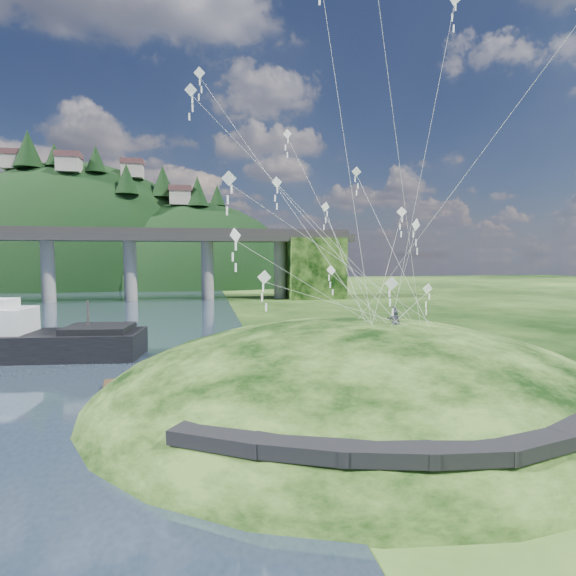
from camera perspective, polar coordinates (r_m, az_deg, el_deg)
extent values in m
plane|color=black|center=(27.59, -6.05, -15.71)|extent=(320.00, 320.00, 0.00)
ellipsoid|color=black|center=(31.58, 8.87, -16.01)|extent=(36.00, 32.00, 13.00)
cube|color=black|center=(19.33, -8.66, -18.23)|extent=(4.32, 3.62, 0.71)
cube|color=black|center=(18.14, 1.65, -19.52)|extent=(4.10, 2.97, 0.61)
cube|color=black|center=(18.12, 12.27, -19.67)|extent=(3.85, 2.37, 0.62)
cube|color=black|center=(19.09, 21.62, -18.75)|extent=(3.62, 1.83, 0.66)
cube|color=black|center=(20.90, 28.58, -16.88)|extent=(3.82, 2.27, 0.68)
cylinder|color=gray|center=(100.45, -28.18, 2.07)|extent=(2.60, 2.60, 13.00)
cylinder|color=gray|center=(96.98, -19.40, 2.27)|extent=(2.60, 2.60, 13.00)
cylinder|color=gray|center=(95.91, -10.20, 2.42)|extent=(2.60, 2.60, 13.00)
cylinder|color=gray|center=(97.33, -1.03, 2.51)|extent=(2.60, 2.60, 13.00)
cube|color=black|center=(98.89, 3.26, 2.53)|extent=(12.00, 11.00, 13.00)
ellipsoid|color=black|center=(157.27, -24.75, -1.79)|extent=(96.00, 68.00, 88.00)
ellipsoid|color=black|center=(145.19, -11.92, -3.55)|extent=(76.00, 56.00, 72.00)
cone|color=black|center=(151.36, -30.13, 15.03)|extent=(8.01, 8.01, 10.54)
cone|color=black|center=(148.50, -27.54, 14.81)|extent=(4.97, 4.97, 6.54)
cone|color=black|center=(143.60, -23.23, 14.83)|extent=(5.83, 5.83, 7.67)
cone|color=black|center=(136.15, -19.83, 12.92)|extent=(6.47, 6.47, 8.51)
cone|color=black|center=(141.98, -15.61, 12.91)|extent=(7.13, 7.13, 9.38)
cone|color=black|center=(136.16, -11.43, 11.93)|extent=(6.56, 6.56, 8.63)
cone|color=black|center=(141.76, -8.97, 11.58)|extent=(4.88, 4.88, 6.42)
cube|color=beige|center=(155.57, -31.49, 13.45)|extent=(6.00, 5.00, 4.00)
cube|color=brown|center=(156.05, -31.53, 14.42)|extent=(6.40, 5.40, 1.60)
cube|color=beige|center=(142.71, -26.04, 13.84)|extent=(6.00, 5.00, 4.00)
cube|color=brown|center=(143.20, -26.08, 14.90)|extent=(6.40, 5.40, 1.60)
cube|color=beige|center=(145.38, -19.12, 13.80)|extent=(6.00, 5.00, 4.00)
cube|color=brown|center=(145.86, -19.15, 14.85)|extent=(6.40, 5.40, 1.60)
cube|color=beige|center=(136.98, -13.49, 11.01)|extent=(6.00, 5.00, 4.00)
cube|color=brown|center=(137.34, -13.51, 12.13)|extent=(6.40, 5.40, 1.60)
cube|color=black|center=(47.26, -30.38, -6.34)|extent=(20.90, 7.73, 2.41)
cube|color=black|center=(44.59, -22.88, -4.76)|extent=(6.04, 5.21, 0.56)
cylinder|color=#2D2B2B|center=(44.73, -24.06, -3.21)|extent=(0.22, 0.22, 2.78)
cube|color=#372616|center=(34.35, -11.29, -11.01)|extent=(13.15, 4.01, 0.32)
cylinder|color=#372616|center=(34.10, -20.78, -11.73)|extent=(0.28, 0.28, 0.93)
cylinder|color=#372616|center=(34.14, -16.01, -11.59)|extent=(0.28, 0.28, 0.93)
cylinder|color=#372616|center=(34.41, -11.28, -11.38)|extent=(0.28, 0.28, 0.93)
cylinder|color=#372616|center=(34.90, -6.67, -11.11)|extent=(0.28, 0.28, 0.93)
cylinder|color=#372616|center=(35.61, -2.22, -10.77)|extent=(0.28, 0.28, 0.93)
imported|color=#282B35|center=(29.67, 13.42, -2.69)|extent=(0.80, 0.66, 1.88)
imported|color=#282B35|center=(32.62, 13.23, -2.29)|extent=(0.95, 0.78, 1.80)
cube|color=white|center=(36.64, -1.43, 13.27)|extent=(0.70, 0.62, 0.85)
cube|color=white|center=(36.55, -1.43, 12.30)|extent=(0.11, 0.06, 0.51)
cube|color=white|center=(36.47, -1.43, 11.32)|extent=(0.11, 0.06, 0.51)
cube|color=white|center=(36.39, -1.42, 10.34)|extent=(0.11, 0.06, 0.51)
cube|color=white|center=(39.96, 14.24, 9.36)|extent=(0.70, 0.62, 0.88)
cube|color=white|center=(39.90, 14.23, 8.46)|extent=(0.11, 0.07, 0.51)
cube|color=white|center=(39.86, 14.21, 7.56)|extent=(0.11, 0.07, 0.51)
cube|color=white|center=(39.83, 14.19, 6.66)|extent=(0.11, 0.07, 0.51)
cube|color=white|center=(29.49, 5.49, 2.27)|extent=(0.46, 0.55, 0.66)
cube|color=white|center=(29.51, 5.49, 1.33)|extent=(0.08, 0.06, 0.40)
cube|color=white|center=(29.54, 5.48, 0.39)|extent=(0.08, 0.06, 0.40)
cube|color=white|center=(29.58, 5.47, -0.54)|extent=(0.08, 0.06, 0.40)
cube|color=white|center=(31.53, 17.32, -0.08)|extent=(0.74, 0.22, 0.73)
cube|color=white|center=(31.57, 17.29, -1.03)|extent=(0.10, 0.05, 0.43)
cube|color=white|center=(31.62, 17.27, -1.98)|extent=(0.10, 0.05, 0.43)
cube|color=white|center=(31.68, 17.25, -2.93)|extent=(0.10, 0.05, 0.43)
cube|color=white|center=(31.15, 4.04, 32.50)|extent=(0.11, 0.06, 0.51)
cube|color=white|center=(27.43, 15.95, 7.71)|extent=(0.65, 0.37, 0.72)
cube|color=white|center=(27.40, 15.93, 6.64)|extent=(0.09, 0.07, 0.42)
cube|color=white|center=(27.39, 15.91, 5.58)|extent=(0.09, 0.07, 0.42)
cube|color=white|center=(27.38, 15.89, 4.51)|extent=(0.09, 0.07, 0.42)
cube|color=white|center=(34.11, -12.25, 23.37)|extent=(0.85, 0.24, 0.85)
cube|color=white|center=(33.92, -12.23, 22.39)|extent=(0.11, 0.02, 0.50)
cube|color=white|center=(33.73, -12.22, 21.41)|extent=(0.11, 0.02, 0.50)
cube|color=white|center=(33.55, -12.20, 20.41)|extent=(0.11, 0.02, 0.50)
cube|color=white|center=(34.30, -0.08, 18.96)|extent=(0.56, 0.44, 0.67)
cube|color=white|center=(34.18, -0.08, 18.18)|extent=(0.09, 0.05, 0.40)
cube|color=white|center=(34.06, -0.08, 17.39)|extent=(0.09, 0.05, 0.40)
cube|color=white|center=(33.96, -0.08, 16.60)|extent=(0.09, 0.05, 0.40)
cube|color=white|center=(32.73, 8.68, 14.39)|extent=(0.69, 0.19, 0.68)
cube|color=white|center=(32.64, 8.67, 13.55)|extent=(0.09, 0.04, 0.40)
cube|color=white|center=(32.57, 8.66, 12.71)|extent=(0.09, 0.04, 0.40)
cube|color=white|center=(32.50, 8.65, 11.86)|extent=(0.09, 0.04, 0.40)
cube|color=white|center=(25.20, -7.52, 13.64)|extent=(0.82, 0.24, 0.81)
cube|color=white|center=(25.11, -7.51, 12.33)|extent=(0.11, 0.02, 0.48)
cube|color=white|center=(25.03, -7.50, 11.01)|extent=(0.11, 0.02, 0.48)
cube|color=white|center=(24.97, -7.48, 9.68)|extent=(0.11, 0.02, 0.48)
cube|color=white|center=(38.91, -11.19, 25.23)|extent=(0.88, 0.22, 0.88)
cube|color=white|center=(38.69, -11.18, 24.37)|extent=(0.11, 0.02, 0.51)
cube|color=white|center=(38.47, -11.16, 23.50)|extent=(0.11, 0.02, 0.51)
cube|color=white|center=(38.27, -11.15, 22.61)|extent=(0.11, 0.02, 0.51)
cube|color=white|center=(32.16, 20.39, 30.33)|extent=(0.10, 0.03, 0.43)
cube|color=white|center=(31.93, 20.36, 29.49)|extent=(0.10, 0.03, 0.43)
cube|color=white|center=(31.70, 20.33, 28.62)|extent=(0.10, 0.03, 0.43)
cube|color=white|center=(36.68, 4.78, 10.24)|extent=(0.73, 0.31, 0.76)
cube|color=white|center=(36.63, 4.78, 9.39)|extent=(0.09, 0.07, 0.45)
cube|color=white|center=(36.58, 4.77, 8.54)|extent=(0.09, 0.07, 0.45)
cube|color=white|center=(36.55, 4.77, 7.69)|extent=(0.09, 0.07, 0.45)
cube|color=white|center=(24.78, -6.72, 6.66)|extent=(0.56, 0.67, 0.81)
cube|color=white|center=(24.76, -6.71, 5.31)|extent=(0.10, 0.08, 0.48)
cube|color=white|center=(24.76, -6.69, 3.95)|extent=(0.10, 0.08, 0.48)
cube|color=white|center=(24.77, -6.68, 2.59)|extent=(0.10, 0.08, 0.48)
cube|color=white|center=(23.09, -3.03, 1.37)|extent=(0.74, 0.19, 0.73)
cube|color=white|center=(23.12, -3.02, 0.08)|extent=(0.10, 0.05, 0.43)
cube|color=white|center=(23.17, -3.02, -1.21)|extent=(0.10, 0.05, 0.43)
cube|color=white|center=(23.22, -3.01, -2.50)|extent=(0.10, 0.05, 0.43)
cube|color=white|center=(26.66, 13.02, 0.56)|extent=(0.78, 0.21, 0.79)
cube|color=white|center=(26.71, 13.00, -0.64)|extent=(0.10, 0.02, 0.46)
cube|color=white|center=(26.76, 12.98, -1.83)|extent=(0.10, 0.02, 0.46)
cube|color=white|center=(26.82, 12.96, -3.02)|extent=(0.10, 0.02, 0.46)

